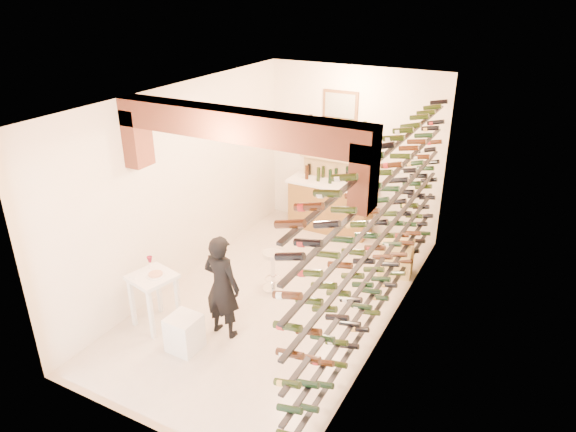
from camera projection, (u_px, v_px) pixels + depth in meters
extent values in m
plane|color=beige|center=(279.00, 297.00, 8.29)|extent=(6.00, 6.00, 0.00)
cube|color=silver|center=(354.00, 151.00, 10.04)|extent=(3.50, 0.02, 3.20)
cube|color=silver|center=(134.00, 309.00, 5.21)|extent=(3.50, 0.02, 3.20)
cube|color=silver|center=(183.00, 185.00, 8.37)|extent=(0.02, 6.00, 3.20)
cube|color=silver|center=(394.00, 229.00, 6.88)|extent=(0.02, 6.00, 3.20)
cube|color=#A9543C|center=(277.00, 95.00, 6.96)|extent=(3.50, 6.00, 0.02)
cube|color=#A25238|center=(237.00, 125.00, 6.24)|extent=(3.50, 0.35, 0.36)
cube|color=#A25238|center=(137.00, 137.00, 7.08)|extent=(0.24, 0.35, 0.80)
cube|color=#A25238|center=(364.00, 176.00, 5.69)|extent=(0.24, 0.35, 0.80)
cube|color=black|center=(376.00, 311.00, 7.51)|extent=(0.06, 5.70, 0.03)
cube|color=black|center=(378.00, 288.00, 7.34)|extent=(0.06, 5.70, 0.03)
cube|color=black|center=(380.00, 263.00, 7.18)|extent=(0.06, 5.70, 0.03)
cube|color=black|center=(382.00, 237.00, 7.01)|extent=(0.06, 5.70, 0.03)
cube|color=black|center=(384.00, 210.00, 6.85)|extent=(0.06, 5.70, 0.03)
cube|color=black|center=(387.00, 181.00, 6.68)|extent=(0.06, 5.70, 0.03)
cube|color=black|center=(389.00, 151.00, 6.51)|extent=(0.06, 5.70, 0.03)
cube|color=brown|center=(330.00, 207.00, 10.35)|extent=(1.60, 0.55, 0.96)
cube|color=white|center=(331.00, 184.00, 10.14)|extent=(1.70, 0.62, 0.05)
cube|color=tan|center=(336.00, 179.00, 10.35)|extent=(1.40, 0.10, 2.00)
cube|color=tan|center=(333.00, 206.00, 10.50)|extent=(1.40, 0.28, 0.04)
cube|color=tan|center=(334.00, 183.00, 10.29)|extent=(1.40, 0.28, 0.04)
cube|color=tan|center=(335.00, 158.00, 10.09)|extent=(1.40, 0.28, 0.04)
cube|color=tan|center=(336.00, 133.00, 9.88)|extent=(1.40, 0.28, 0.04)
cube|color=brown|center=(340.00, 105.00, 9.79)|extent=(0.70, 0.04, 0.55)
cube|color=#99998C|center=(340.00, 106.00, 9.77)|extent=(0.60, 0.01, 0.45)
cube|color=white|center=(152.00, 277.00, 7.32)|extent=(0.68, 0.68, 0.05)
cube|color=white|center=(132.00, 302.00, 7.48)|extent=(0.05, 0.05, 0.77)
cube|color=white|center=(151.00, 315.00, 7.20)|extent=(0.05, 0.05, 0.77)
cube|color=white|center=(159.00, 289.00, 7.79)|extent=(0.05, 0.05, 0.77)
cube|color=white|center=(178.00, 301.00, 7.51)|extent=(0.05, 0.05, 0.77)
cylinder|color=white|center=(156.00, 275.00, 7.30)|extent=(0.26, 0.26, 0.02)
cylinder|color=#BF7266|center=(156.00, 274.00, 7.30)|extent=(0.20, 0.20, 0.02)
cube|color=white|center=(134.00, 276.00, 7.29)|extent=(0.15, 0.15, 0.02)
cylinder|color=white|center=(151.00, 267.00, 7.51)|extent=(0.08, 0.08, 0.00)
cylinder|color=white|center=(150.00, 264.00, 7.49)|extent=(0.01, 0.01, 0.10)
cone|color=#5E081C|center=(150.00, 259.00, 7.46)|extent=(0.08, 0.08, 0.09)
cube|color=white|center=(184.00, 333.00, 7.04)|extent=(0.42, 0.42, 0.51)
imported|color=black|center=(222.00, 286.00, 7.15)|extent=(0.58, 0.39, 1.53)
cylinder|color=silver|center=(273.00, 288.00, 8.51)|extent=(0.35, 0.35, 0.03)
cylinder|color=silver|center=(273.00, 272.00, 8.38)|extent=(0.07, 0.07, 0.61)
cylinder|color=silver|center=(273.00, 254.00, 8.25)|extent=(0.33, 0.33, 0.06)
torus|color=silver|center=(273.00, 279.00, 8.44)|extent=(0.26, 0.26, 0.02)
cube|color=#DAC077|center=(396.00, 265.00, 8.90)|extent=(0.58, 0.44, 0.32)
cube|color=#DAC077|center=(397.00, 249.00, 8.77)|extent=(0.54, 0.40, 0.30)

